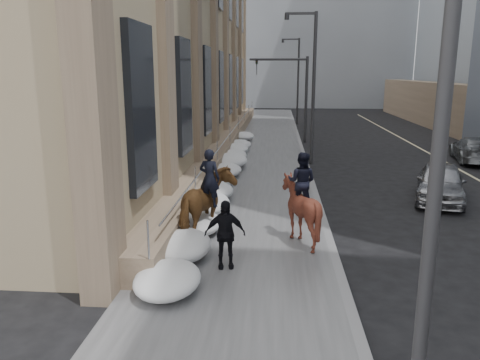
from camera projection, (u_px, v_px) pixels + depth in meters
name	position (u px, v px, depth m)	size (l,w,h in m)	color
ground	(237.00, 263.00, 12.45)	(140.00, 140.00, 0.00)	black
sidewalk	(255.00, 178.00, 22.14)	(5.00, 80.00, 0.12)	#49494B
curb	(311.00, 179.00, 21.94)	(0.24, 80.00, 0.12)	slate
limestone_building	(182.00, 9.00, 30.22)	(6.10, 44.00, 18.00)	tan
bg_building_mid	(300.00, 7.00, 67.21)	(30.00, 12.00, 28.00)	slate
bg_building_far	(238.00, 42.00, 80.55)	(24.00, 12.00, 20.00)	gray
streetlight_near	(429.00, 108.00, 5.37)	(1.71, 0.24, 8.00)	#2D2D30
streetlight_mid	(311.00, 79.00, 24.79)	(1.71, 0.24, 8.00)	#2D2D30
streetlight_far	(297.00, 76.00, 44.21)	(1.71, 0.24, 8.00)	#2D2D30
traffic_signal	(293.00, 86.00, 32.74)	(4.10, 0.22, 6.00)	#2D2D30
snow_bank	(220.00, 178.00, 20.32)	(1.70, 18.10, 0.76)	silver
mounted_horse_left	(207.00, 203.00, 13.72)	(1.69, 2.63, 2.69)	#4D3017
mounted_horse_right	(300.00, 206.00, 13.52)	(1.97, 2.10, 2.62)	#441C13
pedestrian	(225.00, 234.00, 11.75)	(1.03, 0.43, 1.76)	black
car_silver	(441.00, 182.00, 18.35)	(1.76, 4.37, 1.49)	#929399
car_grey	(474.00, 149.00, 26.26)	(1.99, 4.91, 1.42)	slate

